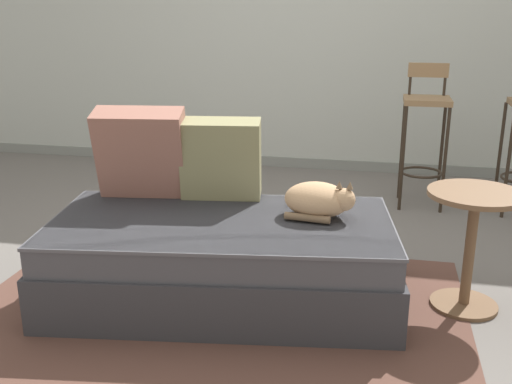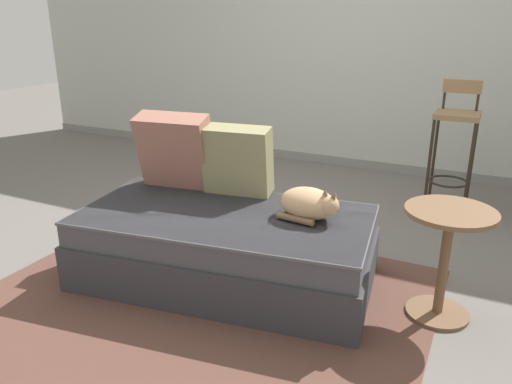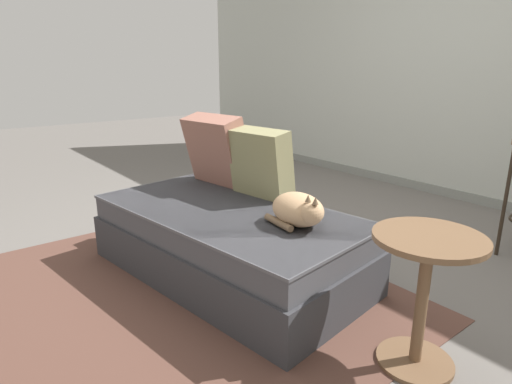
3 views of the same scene
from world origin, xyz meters
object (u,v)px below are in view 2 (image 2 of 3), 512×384
at_px(throw_pillow_corner, 176,150).
at_px(throw_pillow_middle, 237,160).
at_px(couch, 225,246).
at_px(cat, 309,204).
at_px(bar_stool_near_window, 455,136).
at_px(side_table, 446,248).

distance_m(throw_pillow_corner, throw_pillow_middle, 0.42).
xyz_separation_m(couch, cat, (0.45, 0.14, 0.29)).
xyz_separation_m(couch, bar_stool_near_window, (1.04, 1.74, 0.40)).
xyz_separation_m(throw_pillow_middle, cat, (0.54, -0.18, -0.13)).
height_order(throw_pillow_corner, throw_pillow_middle, throw_pillow_corner).
distance_m(couch, bar_stool_near_window, 2.06).
height_order(couch, cat, cat).
bearing_deg(couch, cat, 17.62).
distance_m(couch, side_table, 1.20).
relative_size(throw_pillow_corner, side_table, 0.85).
height_order(throw_pillow_corner, cat, throw_pillow_corner).
distance_m(cat, side_table, 0.73).
height_order(bar_stool_near_window, side_table, bar_stool_near_window).
bearing_deg(bar_stool_near_window, cat, -110.02).
xyz_separation_m(couch, throw_pillow_middle, (-0.09, 0.32, 0.42)).
relative_size(cat, bar_stool_near_window, 0.35).
relative_size(throw_pillow_corner, cat, 1.38).
bearing_deg(throw_pillow_corner, couch, -27.92).
distance_m(throw_pillow_middle, cat, 0.58).
xyz_separation_m(throw_pillow_corner, side_table, (1.67, -0.10, -0.28)).
height_order(couch, throw_pillow_corner, throw_pillow_corner).
xyz_separation_m(throw_pillow_corner, bar_stool_near_window, (1.54, 1.47, -0.06)).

